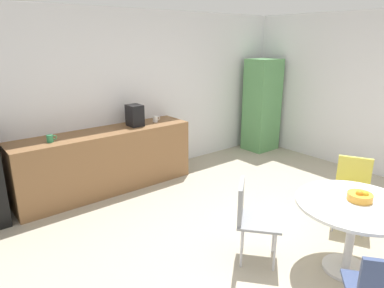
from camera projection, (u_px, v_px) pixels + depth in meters
ground_plane at (286, 252)px, 3.63m from camera, size 6.00×6.00×0.00m
wall_back at (137, 95)px, 5.48m from camera, size 6.00×0.10×2.60m
counter_block at (106, 161)px, 5.01m from camera, size 2.59×0.60×0.90m
locker_cabinet at (262, 105)px, 6.79m from camera, size 0.60×0.50×1.80m
round_table at (354, 216)px, 3.18m from camera, size 1.07×1.07×0.72m
chair_yellow at (353, 184)px, 4.03m from camera, size 0.57×0.57×0.83m
chair_gray at (250, 212)px, 3.38m from camera, size 0.59×0.59×0.83m
fruit_bowl at (360, 197)px, 3.18m from camera, size 0.23×0.23×0.11m
mug_white at (50, 139)px, 4.35m from camera, size 0.13×0.08×0.09m
mug_green at (155, 119)px, 5.41m from camera, size 0.13×0.08×0.09m
coffee_maker at (135, 115)px, 5.14m from camera, size 0.20×0.24×0.32m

